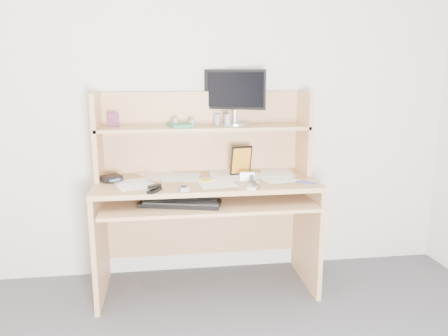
{
  "coord_description": "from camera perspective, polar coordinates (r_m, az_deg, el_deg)",
  "views": [
    {
      "loc": [
        -0.26,
        -1.23,
        1.41
      ],
      "look_at": [
        0.11,
        1.43,
        0.84
      ],
      "focal_mm": 35.0,
      "sensor_mm": 36.0,
      "label": 1
    }
  ],
  "objects": [
    {
      "name": "chip_stack_c",
      "position": [
        2.87,
        -4.16,
        5.9
      ],
      "size": [
        0.04,
        0.04,
        0.05
      ],
      "primitive_type": "cylinder",
      "rotation": [
        0.0,
        0.0,
        0.11
      ],
      "color": "black",
      "rests_on": "desk"
    },
    {
      "name": "back_wall",
      "position": [
        3.05,
        -2.99,
        9.03
      ],
      "size": [
        3.6,
        0.04,
        2.5
      ],
      "primitive_type": "cube",
      "color": "beige",
      "rests_on": "floor"
    },
    {
      "name": "chip_stack_a",
      "position": [
        2.89,
        -6.36,
        6.0
      ],
      "size": [
        0.05,
        0.05,
        0.05
      ],
      "primitive_type": "cylinder",
      "rotation": [
        0.0,
        0.0,
        0.25
      ],
      "color": "black",
      "rests_on": "desk"
    },
    {
      "name": "card_box",
      "position": [
        2.92,
        -14.21,
        6.13
      ],
      "size": [
        0.07,
        0.02,
        0.09
      ],
      "primitive_type": "cube",
      "rotation": [
        0.0,
        0.0,
        -0.04
      ],
      "color": "maroon",
      "rests_on": "desk"
    },
    {
      "name": "chip_stack_b",
      "position": [
        2.95,
        -0.88,
        6.33
      ],
      "size": [
        0.05,
        0.05,
        0.07
      ],
      "primitive_type": "cylinder",
      "rotation": [
        0.0,
        0.0,
        -0.11
      ],
      "color": "white",
      "rests_on": "desk"
    },
    {
      "name": "shelf_book",
      "position": [
        2.85,
        -5.76,
        5.56
      ],
      "size": [
        0.17,
        0.21,
        0.02
      ],
      "primitive_type": "cube",
      "rotation": [
        0.0,
        0.0,
        0.24
      ],
      "color": "#348240",
      "rests_on": "desk"
    },
    {
      "name": "digital_camera",
      "position": [
        2.75,
        3.03,
        -1.09
      ],
      "size": [
        0.1,
        0.05,
        0.06
      ],
      "primitive_type": "cube",
      "rotation": [
        0.0,
        0.0,
        -0.15
      ],
      "color": "#BAB9BC",
      "rests_on": "paper_clutter"
    },
    {
      "name": "monitor",
      "position": [
        2.96,
        1.43,
        9.45
      ],
      "size": [
        0.39,
        0.23,
        0.37
      ],
      "rotation": [
        0.0,
        0.0,
        -0.43
      ],
      "color": "#B0B0B5",
      "rests_on": "desk"
    },
    {
      "name": "keyboard",
      "position": [
        2.61,
        -5.76,
        -4.53
      ],
      "size": [
        0.51,
        0.28,
        0.03
      ],
      "rotation": [
        0.0,
        0.0,
        -0.25
      ],
      "color": "black",
      "rests_on": "desk"
    },
    {
      "name": "blue_pen",
      "position": [
        2.74,
        10.67,
        -1.86
      ],
      "size": [
        0.11,
        0.09,
        0.01
      ],
      "primitive_type": "cylinder",
      "rotation": [
        1.57,
        0.0,
        0.89
      ],
      "color": "#1920C2",
      "rests_on": "paper_clutter"
    },
    {
      "name": "stapler",
      "position": [
        2.54,
        -9.06,
        -2.57
      ],
      "size": [
        0.09,
        0.13,
        0.04
      ],
      "primitive_type": "cube",
      "rotation": [
        0.0,
        0.0,
        -0.47
      ],
      "color": "black",
      "rests_on": "paper_clutter"
    },
    {
      "name": "sticky_note_pad",
      "position": [
        2.77,
        -2.34,
        -1.65
      ],
      "size": [
        0.1,
        0.1,
        0.01
      ],
      "primitive_type": "cube",
      "rotation": [
        0.0,
        0.0,
        0.53
      ],
      "color": "gold",
      "rests_on": "desk"
    },
    {
      "name": "wallet",
      "position": [
        2.85,
        -14.57,
        -1.28
      ],
      "size": [
        0.15,
        0.15,
        0.03
      ],
      "primitive_type": "cube",
      "rotation": [
        0.0,
        0.0,
        0.64
      ],
      "color": "black",
      "rests_on": "paper_clutter"
    },
    {
      "name": "desk",
      "position": [
        2.89,
        -2.46,
        -2.27
      ],
      "size": [
        1.4,
        0.7,
        1.3
      ],
      "color": "tan",
      "rests_on": "floor"
    },
    {
      "name": "paper_clutter",
      "position": [
        2.8,
        -2.31,
        -1.52
      ],
      "size": [
        1.32,
        0.54,
        0.01
      ],
      "primitive_type": "cube",
      "color": "white",
      "rests_on": "desk"
    },
    {
      "name": "chip_stack_d",
      "position": [
        2.86,
        0.49,
        6.26
      ],
      "size": [
        0.05,
        0.05,
        0.08
      ],
      "primitive_type": "cylinder",
      "rotation": [
        0.0,
        0.0,
        0.03
      ],
      "color": "white",
      "rests_on": "desk"
    },
    {
      "name": "tv_remote",
      "position": [
        2.61,
        3.91,
        -2.27
      ],
      "size": [
        0.11,
        0.19,
        0.02
      ],
      "primitive_type": "cube",
      "rotation": [
        0.0,
        0.0,
        -0.36
      ],
      "color": "#B0B0AB",
      "rests_on": "paper_clutter"
    },
    {
      "name": "flip_phone",
      "position": [
        2.55,
        -5.3,
        -2.53
      ],
      "size": [
        0.06,
        0.1,
        0.03
      ],
      "primitive_type": "cube",
      "rotation": [
        0.0,
        0.0,
        0.14
      ],
      "color": "#A3A3A5",
      "rests_on": "paper_clutter"
    },
    {
      "name": "game_case",
      "position": [
        2.89,
        2.25,
        0.98
      ],
      "size": [
        0.14,
        0.04,
        0.2
      ],
      "primitive_type": "cube",
      "rotation": [
        0.0,
        0.0,
        0.21
      ],
      "color": "black",
      "rests_on": "paper_clutter"
    }
  ]
}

